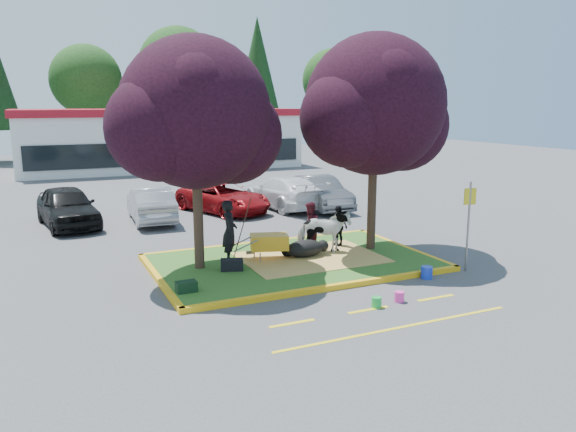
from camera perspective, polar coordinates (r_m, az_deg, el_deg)
name	(u,v)px	position (r m, az deg, el deg)	size (l,w,h in m)	color
ground	(293,265)	(17.11, 0.52, -4.95)	(90.00, 90.00, 0.00)	#424244
median_island	(293,262)	(17.09, 0.52, -4.71)	(8.00, 5.00, 0.15)	#265A1C
curb_near	(335,287)	(14.90, 4.78, -7.20)	(8.30, 0.16, 0.15)	#ECAB13
curb_far	(261,243)	(19.37, -2.73, -2.78)	(8.30, 0.16, 0.15)	#ECAB13
curb_left	(159,279)	(15.86, -13.02, -6.30)	(0.16, 5.30, 0.15)	#ECAB13
curb_right	(404,248)	(19.13, 11.67, -3.20)	(0.16, 5.30, 0.15)	#ECAB13
straw_bedding	(311,257)	(17.32, 2.33, -4.23)	(4.20, 3.00, 0.01)	tan
tree_purple_left	(196,120)	(15.81, -9.33, 9.59)	(5.06, 4.20, 6.51)	black
tree_purple_right	(376,111)	(18.01, 8.88, 10.45)	(5.30, 4.40, 6.82)	black
fire_lane_stripe_a	(292,323)	(12.71, 0.42, -10.85)	(1.10, 0.12, 0.01)	yellow
fire_lane_stripe_b	(368,310)	(13.62, 8.17, -9.41)	(1.10, 0.12, 0.01)	yellow
fire_lane_stripe_c	(436,298)	(14.75, 14.78, -8.04)	(1.10, 0.12, 0.01)	yellow
fire_lane_long	(398,328)	(12.71, 11.15, -11.09)	(6.00, 0.10, 0.01)	yellow
retail_building	(160,138)	(43.85, -12.91, 7.75)	(20.40, 8.40, 4.40)	silver
treeline	(125,70)	(53.18, -16.24, 14.09)	(46.58, 7.80, 14.63)	black
cow	(324,231)	(17.71, 3.63, -1.58)	(0.75, 1.65, 1.39)	white
calf	(305,248)	(17.33, 1.73, -3.32)	(1.24, 0.70, 0.54)	black
handler	(230,231)	(16.71, -5.95, -1.55)	(0.68, 0.45, 1.88)	black
visitor_a	(310,226)	(18.09, 2.22, -1.02)	(0.76, 0.59, 1.56)	#48141D
visitor_b	(338,226)	(18.67, 5.12, -0.98)	(0.80, 0.33, 1.36)	black
wheelbarrow	(270,242)	(17.03, -1.88, -2.68)	(2.03, 0.97, 0.77)	black
gear_bag_dark	(232,265)	(16.07, -5.72, -4.95)	(0.63, 0.34, 0.32)	black
gear_bag_green	(186,287)	(14.44, -10.30, -7.07)	(0.51, 0.32, 0.27)	black
sign_post	(469,216)	(16.90, 17.89, -0.02)	(0.37, 0.11, 2.63)	slate
bucket_green	(376,302)	(13.77, 8.98, -8.65)	(0.24, 0.24, 0.26)	green
bucket_pink	(399,297)	(14.23, 11.24, -8.05)	(0.25, 0.25, 0.26)	#F636A2
bucket_blue	(427,272)	(16.22, 13.90, -5.59)	(0.32, 0.32, 0.34)	#1936CD
car_black	(67,207)	(23.90, -21.51, 0.90)	(1.87, 4.65, 1.58)	black
car_silver	(151,204)	(23.88, -13.79, 1.19)	(1.53, 4.39, 1.44)	#929499
car_red	(223,197)	(25.33, -6.61, 1.89)	(2.21, 4.80, 1.33)	maroon
car_white	(284,192)	(26.17, -0.41, 2.44)	(2.09, 5.14, 1.49)	white
car_grey	(319,193)	(25.99, 3.16, 2.38)	(1.59, 4.56, 1.50)	#505257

